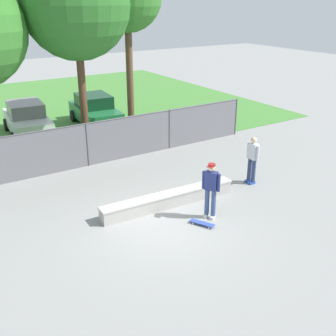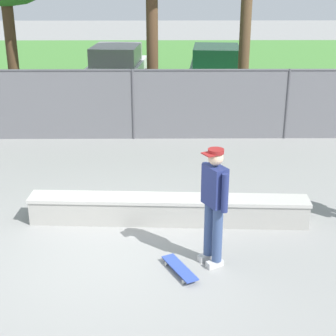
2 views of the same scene
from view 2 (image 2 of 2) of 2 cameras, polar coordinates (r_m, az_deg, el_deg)
The scene contains 8 objects.
ground_plane at distance 8.31m, azimuth -5.99°, elevation -9.30°, with size 80.00×80.00×0.00m, color gray.
grass_strip at distance 23.71m, azimuth -2.45°, elevation 10.94°, with size 28.00×20.00×0.02m, color #478438.
concrete_ledge at distance 9.07m, azimuth 0.03°, elevation -4.64°, with size 4.91×0.71×0.48m.
skateboarder at distance 7.54m, azimuth 5.13°, elevation -3.72°, with size 0.41×0.53×1.84m.
skateboard at distance 7.73m, azimuth 1.30°, elevation -11.04°, with size 0.54×0.80×0.09m.
chainlink_fence at distance 13.43m, azimuth -3.90°, elevation 7.35°, with size 16.07×0.07×1.84m.
car_white at distance 19.03m, azimuth -5.77°, elevation 10.87°, with size 2.32×4.35×1.66m.
car_green at distance 18.82m, azimuth 5.31°, elevation 10.77°, with size 2.32×4.35×1.66m.
Camera 2 is at (0.79, -7.13, 4.19)m, focal length 54.99 mm.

